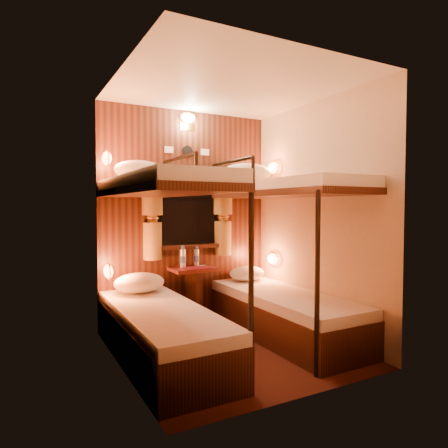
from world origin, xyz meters
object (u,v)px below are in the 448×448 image
bunk_right (284,282)px  bottle_right (196,258)px  table (194,288)px  bottle_left (183,258)px  bunk_left (161,295)px

bunk_right → bottle_right: bunk_right is taller
table → bunk_right: bearing=-50.3°
table → bottle_left: bearing=163.9°
table → bottle_left: 0.36m
table → bunk_left: bearing=-129.7°
table → bottle_right: 0.34m
bunk_right → table: (-0.65, 0.78, -0.14)m
bunk_left → bottle_right: bearing=50.0°
bunk_left → table: (0.65, 0.78, -0.14)m
bunk_left → bottle_right: bunk_left is taller
bunk_right → table: 1.02m
bunk_right → table: bunk_right is taller
bunk_right → bottle_left: (-0.76, 0.81, 0.19)m
bunk_right → table: size_ratio=2.90×
table → bottle_right: bearing=45.9°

